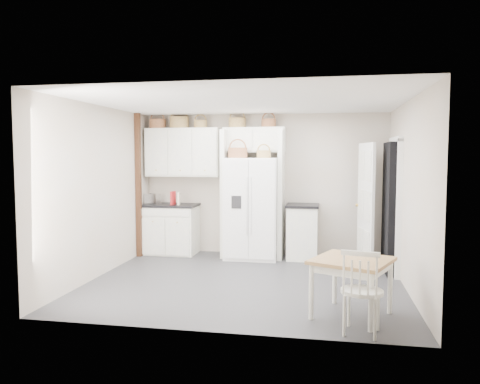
# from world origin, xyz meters

# --- Properties ---
(floor) EXTENTS (4.50, 4.50, 0.00)m
(floor) POSITION_xyz_m (0.00, 0.00, 0.00)
(floor) COLOR #373737
(floor) RESTS_ON ground
(ceiling) EXTENTS (4.50, 4.50, 0.00)m
(ceiling) POSITION_xyz_m (0.00, 0.00, 2.60)
(ceiling) COLOR white
(ceiling) RESTS_ON wall_back
(wall_back) EXTENTS (4.50, 0.00, 4.50)m
(wall_back) POSITION_xyz_m (0.00, 2.00, 1.30)
(wall_back) COLOR tan
(wall_back) RESTS_ON floor
(wall_left) EXTENTS (0.00, 4.00, 4.00)m
(wall_left) POSITION_xyz_m (-2.25, 0.00, 1.30)
(wall_left) COLOR tan
(wall_left) RESTS_ON floor
(wall_right) EXTENTS (0.00, 4.00, 4.00)m
(wall_right) POSITION_xyz_m (2.25, 0.00, 1.30)
(wall_right) COLOR tan
(wall_right) RESTS_ON floor
(refrigerator) EXTENTS (0.93, 0.75, 1.80)m
(refrigerator) POSITION_xyz_m (-0.15, 1.60, 0.90)
(refrigerator) COLOR white
(refrigerator) RESTS_ON floor
(base_cab_left) EXTENTS (0.96, 0.61, 0.89)m
(base_cab_left) POSITION_xyz_m (-1.71, 1.70, 0.45)
(base_cab_left) COLOR silver
(base_cab_left) RESTS_ON floor
(base_cab_right) EXTENTS (0.53, 0.64, 0.93)m
(base_cab_right) POSITION_xyz_m (0.74, 1.70, 0.47)
(base_cab_right) COLOR silver
(base_cab_right) RESTS_ON floor
(dining_table) EXTENTS (1.06, 1.06, 0.67)m
(dining_table) POSITION_xyz_m (1.45, -1.24, 0.33)
(dining_table) COLOR brown
(dining_table) RESTS_ON floor
(windsor_chair) EXTENTS (0.51, 0.48, 0.89)m
(windsor_chair) POSITION_xyz_m (1.52, -1.75, 0.45)
(windsor_chair) COLOR silver
(windsor_chair) RESTS_ON floor
(counter_left) EXTENTS (1.00, 0.65, 0.04)m
(counter_left) POSITION_xyz_m (-1.71, 1.70, 0.91)
(counter_left) COLOR black
(counter_left) RESTS_ON base_cab_left
(counter_right) EXTENTS (0.57, 0.68, 0.04)m
(counter_right) POSITION_xyz_m (0.74, 1.70, 0.96)
(counter_right) COLOR black
(counter_right) RESTS_ON base_cab_right
(toaster) EXTENTS (0.31, 0.23, 0.19)m
(toaster) POSITION_xyz_m (-2.07, 1.70, 1.03)
(toaster) COLOR silver
(toaster) RESTS_ON counter_left
(cookbook_red) EXTENTS (0.06, 0.17, 0.25)m
(cookbook_red) POSITION_xyz_m (-1.64, 1.62, 1.06)
(cookbook_red) COLOR #B42023
(cookbook_red) RESTS_ON counter_left
(cookbook_cream) EXTENTS (0.06, 0.16, 0.23)m
(cookbook_cream) POSITION_xyz_m (-1.53, 1.62, 1.05)
(cookbook_cream) COLOR beige
(cookbook_cream) RESTS_ON counter_left
(basket_upper_a) EXTENTS (0.31, 0.31, 0.17)m
(basket_upper_a) POSITION_xyz_m (-2.00, 1.83, 2.44)
(basket_upper_a) COLOR brown
(basket_upper_a) RESTS_ON upper_cabinet
(basket_upper_b) EXTENTS (0.36, 0.36, 0.21)m
(basket_upper_b) POSITION_xyz_m (-1.57, 1.83, 2.46)
(basket_upper_b) COLOR brown
(basket_upper_b) RESTS_ON upper_cabinet
(basket_upper_c) EXTENTS (0.25, 0.25, 0.14)m
(basket_upper_c) POSITION_xyz_m (-1.16, 1.83, 2.42)
(basket_upper_c) COLOR brown
(basket_upper_c) RESTS_ON upper_cabinet
(basket_bridge_a) EXTENTS (0.31, 0.31, 0.18)m
(basket_bridge_a) POSITION_xyz_m (-0.47, 1.83, 2.44)
(basket_bridge_a) COLOR brown
(basket_bridge_a) RESTS_ON bridge_cabinet
(basket_bridge_b) EXTENTS (0.26, 0.26, 0.15)m
(basket_bridge_b) POSITION_xyz_m (0.11, 1.83, 2.43)
(basket_bridge_b) COLOR brown
(basket_bridge_b) RESTS_ON bridge_cabinet
(basket_fridge_a) EXTENTS (0.34, 0.34, 0.18)m
(basket_fridge_a) POSITION_xyz_m (-0.40, 1.50, 1.89)
(basket_fridge_a) COLOR brown
(basket_fridge_a) RESTS_ON refrigerator
(basket_fridge_b) EXTENTS (0.25, 0.25, 0.13)m
(basket_fridge_b) POSITION_xyz_m (0.07, 1.50, 1.87)
(basket_fridge_b) COLOR brown
(basket_fridge_b) RESTS_ON refrigerator
(upper_cabinet) EXTENTS (1.40, 0.34, 0.90)m
(upper_cabinet) POSITION_xyz_m (-1.50, 1.83, 1.90)
(upper_cabinet) COLOR silver
(upper_cabinet) RESTS_ON wall_back
(bridge_cabinet) EXTENTS (1.12, 0.34, 0.45)m
(bridge_cabinet) POSITION_xyz_m (-0.15, 1.83, 2.12)
(bridge_cabinet) COLOR silver
(bridge_cabinet) RESTS_ON wall_back
(fridge_panel_left) EXTENTS (0.08, 0.60, 2.30)m
(fridge_panel_left) POSITION_xyz_m (-0.66, 1.70, 1.15)
(fridge_panel_left) COLOR silver
(fridge_panel_left) RESTS_ON floor
(fridge_panel_right) EXTENTS (0.08, 0.60, 2.30)m
(fridge_panel_right) POSITION_xyz_m (0.36, 1.70, 1.15)
(fridge_panel_right) COLOR silver
(fridge_panel_right) RESTS_ON floor
(trim_post) EXTENTS (0.09, 0.09, 2.60)m
(trim_post) POSITION_xyz_m (-2.20, 1.35, 1.30)
(trim_post) COLOR black
(trim_post) RESTS_ON floor
(doorway_void) EXTENTS (0.18, 0.85, 2.05)m
(doorway_void) POSITION_xyz_m (2.16, 1.00, 1.02)
(doorway_void) COLOR black
(doorway_void) RESTS_ON floor
(door_slab) EXTENTS (0.21, 0.79, 2.05)m
(door_slab) POSITION_xyz_m (1.80, 1.33, 1.02)
(door_slab) COLOR white
(door_slab) RESTS_ON floor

